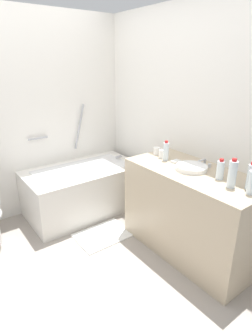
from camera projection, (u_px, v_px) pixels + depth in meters
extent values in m
plane|color=#9E9389|center=(70.00, 270.00, 2.56)|extent=(3.88, 3.88, 0.00)
cube|color=white|center=(10.00, 120.00, 3.14)|extent=(3.28, 0.10, 2.38)
cube|color=white|center=(188.00, 124.00, 2.96)|extent=(0.10, 3.01, 2.38)
cube|color=silver|center=(84.00, 189.00, 3.51)|extent=(1.41, 0.78, 0.58)
cube|color=white|center=(83.00, 171.00, 3.42)|extent=(1.16, 0.56, 0.09)
cylinder|color=#A6A6AB|center=(119.00, 157.00, 3.70)|extent=(0.09, 0.03, 0.03)
cylinder|color=#A6A6AB|center=(79.00, 127.00, 3.61)|extent=(0.18, 0.03, 0.58)
cylinder|color=#A6A6AB|center=(38.00, 138.00, 3.32)|extent=(0.24, 0.03, 0.03)
cube|color=tan|center=(191.00, 212.00, 2.69)|extent=(0.63, 1.33, 0.87)
cylinder|color=white|center=(192.00, 168.00, 2.55)|extent=(0.29, 0.29, 0.04)
cylinder|color=silver|center=(205.00, 162.00, 2.65)|extent=(0.02, 0.02, 0.07)
cylinder|color=silver|center=(202.00, 160.00, 2.62)|extent=(0.08, 0.02, 0.02)
cylinder|color=silver|center=(210.00, 166.00, 2.61)|extent=(0.03, 0.03, 0.04)
cylinder|color=silver|center=(199.00, 162.00, 2.70)|extent=(0.03, 0.03, 0.04)
cylinder|color=silver|center=(252.00, 183.00, 2.06)|extent=(0.06, 0.06, 0.19)
cylinder|color=silver|center=(251.00, 177.00, 2.14)|extent=(0.07, 0.07, 0.20)
cylinder|color=silver|center=(220.00, 170.00, 2.33)|extent=(0.06, 0.06, 0.16)
cylinder|color=red|center=(222.00, 160.00, 2.30)|extent=(0.04, 0.04, 0.02)
cylinder|color=silver|center=(232.00, 174.00, 2.17)|extent=(0.07, 0.07, 0.22)
cylinder|color=red|center=(234.00, 160.00, 2.12)|extent=(0.04, 0.04, 0.02)
cylinder|color=silver|center=(166.00, 152.00, 2.77)|extent=(0.06, 0.06, 0.18)
cylinder|color=red|center=(166.00, 142.00, 2.73)|extent=(0.03, 0.03, 0.02)
cylinder|color=white|center=(157.00, 151.00, 2.97)|extent=(0.07, 0.07, 0.08)
cylinder|color=white|center=(162.00, 154.00, 2.86)|extent=(0.07, 0.07, 0.09)
cube|color=white|center=(176.00, 161.00, 2.74)|extent=(0.09, 0.06, 0.02)
cube|color=white|center=(103.00, 235.00, 3.07)|extent=(0.59, 0.42, 0.01)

